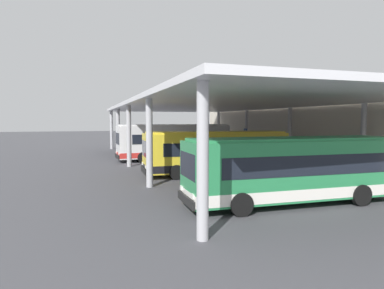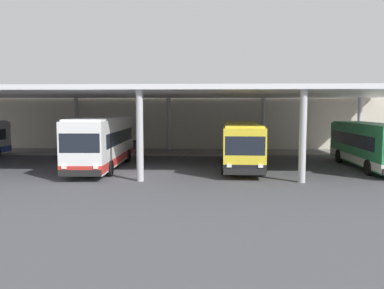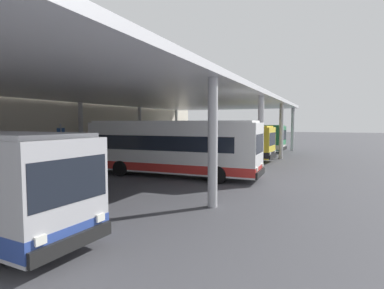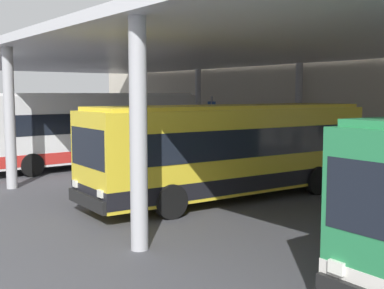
{
  "view_description": "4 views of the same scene",
  "coord_description": "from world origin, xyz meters",
  "px_view_note": "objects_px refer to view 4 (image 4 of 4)",
  "views": [
    {
      "loc": [
        28.67,
        -6.19,
        3.97
      ],
      "look_at": [
        -0.94,
        3.49,
        1.71
      ],
      "focal_mm": 31.13,
      "sensor_mm": 36.0,
      "label": 1
    },
    {
      "loc": [
        3.96,
        -24.35,
        4.17
      ],
      "look_at": [
        2.79,
        2.33,
        1.7
      ],
      "focal_mm": 36.01,
      "sensor_mm": 36.0,
      "label": 2
    },
    {
      "loc": [
        -20.93,
        -6.88,
        3.44
      ],
      "look_at": [
        -0.04,
        2.6,
        1.82
      ],
      "focal_mm": 28.88,
      "sensor_mm": 36.0,
      "label": 3
    },
    {
      "loc": [
        18.87,
        -8.25,
        3.57
      ],
      "look_at": [
        1.39,
        4.94,
        1.31
      ],
      "focal_mm": 46.76,
      "sensor_mm": 36.0,
      "label": 4
    }
  ],
  "objects_px": {
    "bus_second_bay": "(91,129)",
    "bus_middle_bay": "(232,150)",
    "banner_sign": "(212,119)",
    "trash_bin": "(242,141)",
    "bench_waiting": "(201,138)",
    "bus_nearest_bay": "(37,121)"
  },
  "relations": [
    {
      "from": "bench_waiting",
      "to": "trash_bin",
      "type": "relative_size",
      "value": 1.84
    },
    {
      "from": "trash_bin",
      "to": "bus_middle_bay",
      "type": "bearing_deg",
      "value": -44.13
    },
    {
      "from": "bench_waiting",
      "to": "banner_sign",
      "type": "bearing_deg",
      "value": -21.71
    },
    {
      "from": "bus_middle_bay",
      "to": "bench_waiting",
      "type": "xyz_separation_m",
      "value": [
        -13.08,
        8.86,
        -0.99
      ]
    },
    {
      "from": "bus_middle_bay",
      "to": "trash_bin",
      "type": "height_order",
      "value": "bus_middle_bay"
    },
    {
      "from": "bus_middle_bay",
      "to": "banner_sign",
      "type": "bearing_deg",
      "value": 143.72
    },
    {
      "from": "bus_middle_bay",
      "to": "banner_sign",
      "type": "xyz_separation_m",
      "value": [
        -10.88,
        7.99,
        0.32
      ]
    },
    {
      "from": "bench_waiting",
      "to": "banner_sign",
      "type": "relative_size",
      "value": 0.56
    },
    {
      "from": "bus_middle_bay",
      "to": "bus_second_bay",
      "type": "bearing_deg",
      "value": -177.1
    },
    {
      "from": "trash_bin",
      "to": "bench_waiting",
      "type": "bearing_deg",
      "value": -175.78
    },
    {
      "from": "bus_middle_bay",
      "to": "banner_sign",
      "type": "distance_m",
      "value": 13.5
    },
    {
      "from": "bus_nearest_bay",
      "to": "trash_bin",
      "type": "relative_size",
      "value": 10.86
    },
    {
      "from": "bus_nearest_bay",
      "to": "banner_sign",
      "type": "relative_size",
      "value": 3.32
    },
    {
      "from": "bus_second_bay",
      "to": "bus_middle_bay",
      "type": "distance_m",
      "value": 9.84
    },
    {
      "from": "bus_second_bay",
      "to": "trash_bin",
      "type": "distance_m",
      "value": 9.71
    },
    {
      "from": "banner_sign",
      "to": "trash_bin",
      "type": "bearing_deg",
      "value": 38.08
    },
    {
      "from": "bus_second_bay",
      "to": "trash_bin",
      "type": "relative_size",
      "value": 11.65
    },
    {
      "from": "bus_second_bay",
      "to": "banner_sign",
      "type": "height_order",
      "value": "bus_second_bay"
    },
    {
      "from": "bus_nearest_bay",
      "to": "bus_middle_bay",
      "type": "bearing_deg",
      "value": -2.76
    },
    {
      "from": "bench_waiting",
      "to": "trash_bin",
      "type": "distance_m",
      "value": 3.68
    },
    {
      "from": "bus_nearest_bay",
      "to": "bus_second_bay",
      "type": "relative_size",
      "value": 0.93
    },
    {
      "from": "bus_middle_bay",
      "to": "trash_bin",
      "type": "relative_size",
      "value": 10.85
    }
  ]
}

